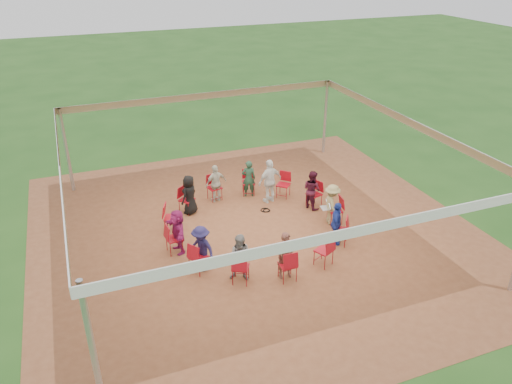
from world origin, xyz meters
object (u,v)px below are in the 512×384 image
object	(u,v)px
person_seated_3	(216,183)
laptop	(327,206)
chair_10	(288,265)
person_seated_9	(336,223)
chair_4	(214,188)
person_seated_1	(312,190)
chair_1	(314,194)
chair_6	(171,218)
cable_coil	(266,210)
person_seated_8	(286,256)
chair_3	(248,183)
person_seated_4	(189,195)
chair_0	(335,210)
chair_9	(241,268)
person_seated_7	(241,258)
person_seated_0	(332,205)
person_seated_5	(178,231)
chair_2	(283,185)
standing_person	(270,181)
chair_11	(324,251)
chair_7	(174,239)
chair_12	(340,230)
person_seated_6	(201,249)
person_seated_2	(249,179)
chair_8	(199,257)
chair_5	(187,200)

from	to	relation	value
person_seated_3	laptop	distance (m)	3.85
chair_10	person_seated_9	xyz separation A→B (m)	(2.03, 1.10, 0.21)
chair_4	person_seated_1	bearing A→B (deg)	136.90
chair_1	chair_10	size ratio (longest dim) A/B	1.00
chair_6	cable_coil	distance (m)	3.17
person_seated_8	person_seated_9	bearing A→B (deg)	27.69
chair_3	person_seated_4	distance (m)	2.32
chair_6	chair_0	bearing A→B (deg)	96.92
chair_9	person_seated_7	distance (m)	0.25
person_seated_0	person_seated_5	distance (m)	4.80
person_seated_1	person_seated_7	size ratio (longest dim) A/B	1.00
chair_10	chair_6	bearing A→B (deg)	124.62
chair_2	person_seated_1	size ratio (longest dim) A/B	0.68
person_seated_3	cable_coil	xyz separation A→B (m)	(1.30, -1.26, -0.64)
standing_person	cable_coil	world-z (taller)	standing_person
person_seated_9	person_seated_3	bearing A→B (deg)	69.23
person_seated_4	person_seated_5	bearing A→B (deg)	27.69
chair_11	person_seated_4	bearing A→B (deg)	96.75
chair_9	person_seated_5	world-z (taller)	person_seated_5
person_seated_0	chair_1	bearing A→B (deg)	8.24
chair_7	chair_12	world-z (taller)	same
chair_9	chair_10	size ratio (longest dim) A/B	1.00
chair_11	person_seated_0	size ratio (longest dim) A/B	0.68
chair_12	person_seated_4	distance (m)	4.93
person_seated_6	laptop	bearing A→B (deg)	69.97
chair_3	person_seated_0	xyz separation A→B (m)	(1.70, -2.82, 0.21)
chair_2	chair_9	world-z (taller)	same
chair_12	person_seated_8	world-z (taller)	person_seated_8
person_seated_2	chair_9	bearing A→B (deg)	82.91
chair_9	standing_person	bearing A→B (deg)	87.62
person_seated_2	cable_coil	xyz separation A→B (m)	(0.14, -1.22, -0.64)
chair_1	chair_8	world-z (taller)	same
chair_9	chair_11	size ratio (longest dim) A/B	1.00
person_seated_8	person_seated_7	bearing A→B (deg)	166.15
person_seated_5	chair_9	bearing A→B (deg)	25.05
person_seated_0	laptop	distance (m)	0.16
person_seated_8	chair_7	bearing A→B (deg)	140.03
person_seated_2	laptop	bearing A→B (deg)	136.26
chair_7	cable_coil	xyz separation A→B (m)	(3.33, 1.33, -0.43)
person_seated_3	chair_2	bearing A→B (deg)	154.95
person_seated_7	cable_coil	bearing A→B (deg)	87.84
chair_0	chair_11	size ratio (longest dim) A/B	1.00
person_seated_2	person_seated_9	world-z (taller)	same
chair_3	chair_10	size ratio (longest dim) A/B	1.00
standing_person	cable_coil	size ratio (longest dim) A/B	3.89
chair_8	chair_12	world-z (taller)	same
chair_11	person_seated_7	size ratio (longest dim) A/B	0.68
chair_0	person_seated_7	bearing A→B (deg)	123.66
chair_2	chair_3	world-z (taller)	same
chair_5	person_seated_2	xyz separation A→B (m)	(2.28, 0.37, 0.21)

